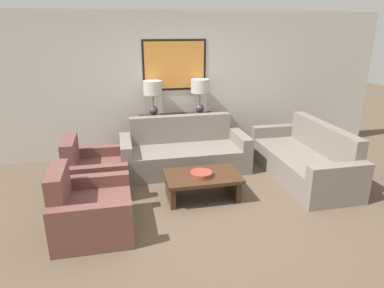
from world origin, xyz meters
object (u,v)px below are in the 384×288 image
object	(u,v)px
coffee_table	(202,181)
armchair_near_camera	(90,211)
console_table	(177,136)
couch_by_back_wall	(184,153)
table_lamp_right	(200,89)
decorative_bowl	(201,174)
couch_by_side	(304,160)
armchair_near_back_wall	(95,174)
table_lamp_left	(153,91)

from	to	relation	value
coffee_table	armchair_near_camera	xyz separation A→B (m)	(-1.53, -0.57, 0.01)
console_table	couch_by_back_wall	distance (m)	0.66
table_lamp_right	coffee_table	size ratio (longest dim) A/B	0.61
couch_by_back_wall	table_lamp_right	bearing A→B (deg)	56.15
table_lamp_right	couch_by_back_wall	size ratio (longest dim) A/B	0.30
console_table	decorative_bowl	size ratio (longest dim) A/B	4.39
couch_by_side	coffee_table	distance (m)	1.85
table_lamp_right	couch_by_back_wall	world-z (taller)	table_lamp_right
couch_by_back_wall	armchair_near_back_wall	distance (m)	1.58
armchair_near_camera	decorative_bowl	bearing A→B (deg)	19.13
couch_by_back_wall	coffee_table	distance (m)	1.13
decorative_bowl	armchair_near_back_wall	xyz separation A→B (m)	(-1.50, 0.61, -0.12)
couch_by_back_wall	console_table	bearing A→B (deg)	90.00
console_table	table_lamp_left	distance (m)	0.97
decorative_bowl	armchair_near_back_wall	bearing A→B (deg)	157.83
couch_by_back_wall	armchair_near_back_wall	size ratio (longest dim) A/B	2.23
console_table	table_lamp_left	bearing A→B (deg)	180.00
couch_by_side	armchair_near_back_wall	xyz separation A→B (m)	(-3.34, 0.20, -0.01)
decorative_bowl	armchair_near_camera	distance (m)	1.59
table_lamp_left	decorative_bowl	xyz separation A→B (m)	(0.46, -1.82, -0.87)
table_lamp_left	couch_by_side	bearing A→B (deg)	-31.53
console_table	table_lamp_right	distance (m)	0.97
armchair_near_camera	coffee_table	bearing A→B (deg)	20.34
table_lamp_left	decorative_bowl	world-z (taller)	table_lamp_left
couch_by_back_wall	armchair_near_back_wall	world-z (taller)	couch_by_back_wall
table_lamp_right	armchair_near_camera	xyz separation A→B (m)	(-1.91, -2.34, -0.99)
couch_by_back_wall	decorative_bowl	size ratio (longest dim) A/B	6.78
couch_by_back_wall	armchair_near_back_wall	xyz separation A→B (m)	(-1.48, -0.56, -0.01)
coffee_table	armchair_near_back_wall	bearing A→B (deg)	159.66
couch_by_back_wall	coffee_table	size ratio (longest dim) A/B	2.02
table_lamp_right	coffee_table	distance (m)	2.08
armchair_near_back_wall	console_table	bearing A→B (deg)	39.34
couch_by_back_wall	couch_by_side	distance (m)	2.02
table_lamp_left	table_lamp_right	bearing A→B (deg)	0.00
armchair_near_camera	table_lamp_left	bearing A→B (deg)	66.05
couch_by_back_wall	armchair_near_camera	world-z (taller)	couch_by_back_wall
console_table	couch_by_back_wall	world-z (taller)	couch_by_back_wall
table_lamp_left	armchair_near_back_wall	xyz separation A→B (m)	(-1.04, -1.21, -0.99)
coffee_table	decorative_bowl	distance (m)	0.14
couch_by_side	decorative_bowl	world-z (taller)	couch_by_side
console_table	couch_by_side	size ratio (longest dim) A/B	0.65
couch_by_back_wall	armchair_near_camera	distance (m)	2.25
armchair_near_back_wall	coffee_table	bearing A→B (deg)	-20.34
table_lamp_left	couch_by_back_wall	xyz separation A→B (m)	(0.44, -0.65, -0.98)
table_lamp_left	coffee_table	xyz separation A→B (m)	(0.49, -1.78, -1.00)
table_lamp_right	armchair_near_back_wall	bearing A→B (deg)	-147.68
armchair_near_back_wall	table_lamp_right	bearing A→B (deg)	32.32
coffee_table	decorative_bowl	world-z (taller)	decorative_bowl
armchair_near_back_wall	table_lamp_left	bearing A→B (deg)	49.32
armchair_near_back_wall	couch_by_back_wall	bearing A→B (deg)	20.75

